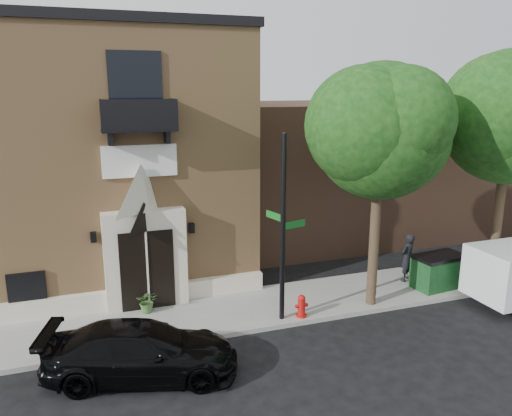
{
  "coord_description": "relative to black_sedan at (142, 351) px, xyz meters",
  "views": [
    {
      "loc": [
        -2.62,
        -12.8,
        7.17
      ],
      "look_at": [
        2.5,
        2.0,
        3.33
      ],
      "focal_mm": 35.0,
      "sensor_mm": 36.0,
      "label": 1
    }
  ],
  "objects": [
    {
      "name": "dumpster",
      "position": [
        10.66,
        2.07,
        0.06
      ],
      "size": [
        1.94,
        1.24,
        1.2
      ],
      "rotation": [
        0.0,
        0.0,
        0.11
      ],
      "color": "#0F3818",
      "rests_on": "sidewalk"
    },
    {
      "name": "church",
      "position": [
        -1.34,
        9.14,
        3.94
      ],
      "size": [
        12.2,
        11.01,
        9.3
      ],
      "color": "tan",
      "rests_on": "ground"
    },
    {
      "name": "street_sign",
      "position": [
        4.45,
        1.6,
        2.33
      ],
      "size": [
        1.05,
        0.89,
        5.73
      ],
      "rotation": [
        0.0,
        0.0,
        0.26
      ],
      "color": "black",
      "rests_on": "sidewalk"
    },
    {
      "name": "street_tree_left",
      "position": [
        7.67,
        1.54,
        5.17
      ],
      "size": [
        4.97,
        4.38,
        7.77
      ],
      "color": "#38281C",
      "rests_on": "sidewalk"
    },
    {
      "name": "fire_hydrant",
      "position": [
        5.06,
        1.49,
        -0.19
      ],
      "size": [
        0.41,
        0.33,
        0.73
      ],
      "color": "#B2110D",
      "rests_on": "sidewalk"
    },
    {
      "name": "neighbour_building",
      "position": [
        13.64,
        10.19,
        2.5
      ],
      "size": [
        18.0,
        8.0,
        6.4
      ],
      "primitive_type": "cube",
      "color": "brown",
      "rests_on": "ground"
    },
    {
      "name": "black_sedan",
      "position": [
        0.0,
        0.0,
        0.0
      ],
      "size": [
        5.16,
        3.12,
        1.4
      ],
      "primitive_type": "imported",
      "rotation": [
        0.0,
        0.0,
        1.31
      ],
      "color": "black",
      "rests_on": "ground"
    },
    {
      "name": "sidewalk",
      "position": [
        2.64,
        2.69,
        -0.62
      ],
      "size": [
        42.0,
        3.0,
        0.15
      ],
      "primitive_type": "cube",
      "color": "gray",
      "rests_on": "ground"
    },
    {
      "name": "planter",
      "position": [
        0.56,
        3.39,
        -0.18
      ],
      "size": [
        0.76,
        0.69,
        0.73
      ],
      "primitive_type": "imported",
      "rotation": [
        0.0,
        0.0,
        -0.19
      ],
      "color": "#456B33",
      "rests_on": "sidewalk"
    },
    {
      "name": "pedestrian_near",
      "position": [
        9.95,
        2.95,
        0.35
      ],
      "size": [
        0.77,
        0.64,
        1.8
      ],
      "primitive_type": "imported",
      "rotation": [
        0.0,
        0.0,
        3.51
      ],
      "color": "black",
      "rests_on": "sidewalk"
    },
    {
      "name": "ground",
      "position": [
        1.64,
        1.19,
        -0.7
      ],
      "size": [
        120.0,
        120.0,
        0.0
      ],
      "primitive_type": "plane",
      "color": "black",
      "rests_on": "ground"
    }
  ]
}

